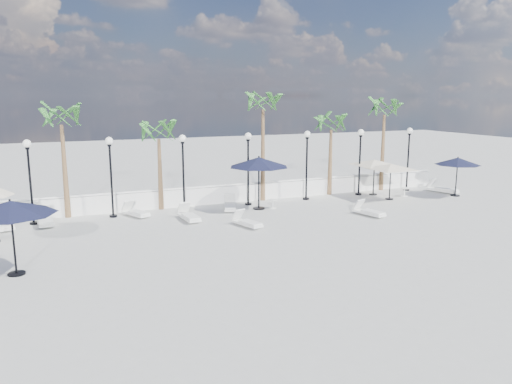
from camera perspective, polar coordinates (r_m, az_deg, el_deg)
name	(u,v)px	position (r m, az deg, el deg)	size (l,w,h in m)	color
ground	(307,236)	(20.94, 5.84, -4.98)	(100.00, 100.00, 0.00)	#A9A8A3
balustrade	(241,193)	(27.45, -1.68, -0.10)	(26.00, 0.30, 1.01)	silver
lamppost_0	(29,170)	(24.33, -24.49, 2.32)	(0.36, 0.36, 3.84)	black
lamppost_1	(111,166)	(24.48, -16.29, 2.92)	(0.36, 0.36, 3.84)	black
lamppost_2	(183,162)	(25.12, -8.34, 3.43)	(0.36, 0.36, 3.84)	black
lamppost_3	(248,158)	(26.22, -0.91, 3.86)	(0.36, 0.36, 3.84)	black
lamppost_4	(307,155)	(27.71, 5.83, 4.19)	(0.36, 0.36, 3.84)	black
lamppost_5	(360,153)	(29.55, 11.81, 4.43)	(0.36, 0.36, 3.84)	black
lamppost_6	(409,150)	(31.67, 17.04, 4.61)	(0.36, 0.36, 3.84)	black
palm_0	(61,122)	(24.95, -21.37, 7.47)	(2.60, 2.60, 5.50)	brown
palm_1	(159,136)	(25.54, -11.06, 6.32)	(2.60, 2.60, 4.70)	brown
palm_2	(263,107)	(27.23, 0.80, 9.66)	(2.60, 2.60, 6.10)	brown
palm_3	(331,127)	(29.27, 8.59, 7.35)	(2.60, 2.60, 4.90)	brown
palm_4	(385,113)	(31.33, 14.48, 8.78)	(2.60, 2.60, 5.70)	brown
lounger_0	(136,212)	(24.75, -13.59, -2.24)	(1.18, 1.76, 0.63)	silver
lounger_1	(2,223)	(24.50, -27.05, -3.23)	(1.13, 1.97, 0.70)	silver
lounger_2	(45,219)	(24.45, -22.99, -2.89)	(0.79, 2.01, 0.74)	silver
lounger_3	(230,205)	(25.49, -2.97, -1.54)	(1.11, 1.85, 0.66)	silver
lounger_4	(189,216)	(23.49, -7.67, -2.69)	(0.72, 1.85, 0.68)	silver
lounger_5	(247,222)	(22.22, -1.03, -3.44)	(0.98, 1.72, 0.61)	silver
lounger_6	(369,211)	(24.81, 12.79, -2.17)	(0.95, 1.76, 0.63)	silver
lounger_7	(442,189)	(31.93, 20.49, 0.35)	(1.25, 1.98, 0.71)	silver
side_table_1	(273,203)	(25.74, 1.93, -1.27)	(0.48, 0.48, 0.46)	silver
side_table_2	(404,191)	(30.06, 16.60, 0.09)	(0.51, 0.51, 0.50)	silver
parasol_navy_left	(10,208)	(17.64, -26.26, -1.66)	(2.85, 2.85, 2.52)	black
parasol_navy_mid	(259,162)	(25.24, 0.33, 3.40)	(3.06, 3.06, 2.74)	black
parasol_navy_right	(458,161)	(30.92, 22.06, 3.26)	(2.56, 2.56, 2.30)	black
parasol_cream_sq_a	(391,164)	(28.69, 15.18, 3.11)	(4.41, 4.41, 2.17)	black
parasol_cream_sq_b	(375,160)	(29.83, 13.40, 3.60)	(4.46, 4.46, 2.24)	black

